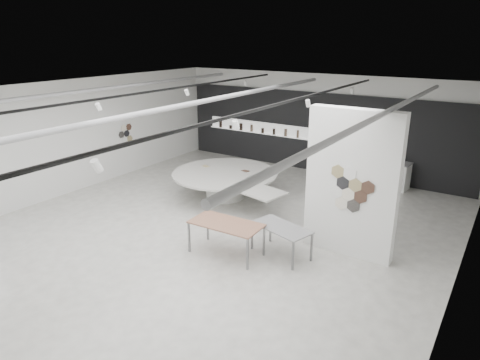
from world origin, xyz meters
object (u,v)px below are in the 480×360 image
Objects in this scene: sample_table_wood at (226,225)px; kitchen_counter at (385,173)px; sample_table_stone at (281,229)px; display_island at (226,182)px; partition_column at (352,184)px.

sample_table_wood is 1.02× the size of kitchen_counter.
sample_table_stone is 6.58m from kitchen_counter.
display_island is at bearing 143.82° from sample_table_stone.
sample_table_stone is at bearing 30.83° from sample_table_wood.
sample_table_stone is (1.16, 0.69, -0.08)m from sample_table_wood.
sample_table_wood is (-2.46, -1.72, -1.03)m from partition_column.
display_island is 2.91× the size of sample_table_stone.
kitchen_counter is (-0.61, 5.52, -1.31)m from partition_column.
display_island reaches higher than sample_table_wood.
display_island is at bearing 162.88° from partition_column.
partition_column is 1.99m from sample_table_stone.
partition_column is 5.04m from display_island.
kitchen_counter is at bearing 96.32° from partition_column.
kitchen_counter is at bearing 83.98° from sample_table_stone.
sample_table_wood is 7.47m from kitchen_counter.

